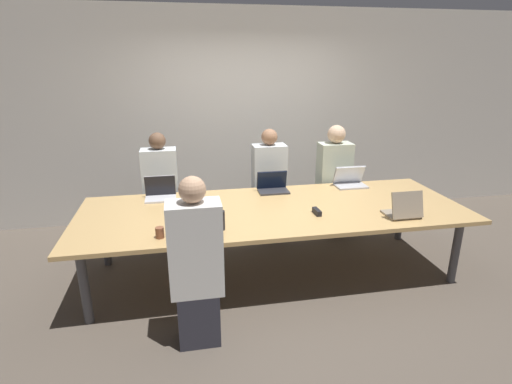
% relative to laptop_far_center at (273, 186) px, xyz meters
% --- Properties ---
extents(ground_plane, '(24.00, 24.00, 0.00)m').
position_rel_laptop_far_center_xyz_m(ground_plane, '(-0.12, -0.53, -0.79)').
color(ground_plane, brown).
extents(curtain_wall, '(12.00, 0.06, 2.80)m').
position_rel_laptop_far_center_xyz_m(curtain_wall, '(-0.12, 1.24, 0.61)').
color(curtain_wall, beige).
rests_on(curtain_wall, ground_plane).
extents(conference_table, '(3.84, 1.40, 0.73)m').
position_rel_laptop_far_center_xyz_m(conference_table, '(-0.12, -0.53, -0.11)').
color(conference_table, tan).
rests_on(conference_table, ground_plane).
extents(laptop_far_center, '(0.34, 0.22, 0.23)m').
position_rel_laptop_far_center_xyz_m(laptop_far_center, '(0.00, 0.00, 0.00)').
color(laptop_far_center, '#333338').
rests_on(laptop_far_center, conference_table).
extents(person_far_center, '(0.40, 0.24, 1.37)m').
position_rel_laptop_far_center_xyz_m(person_far_center, '(0.04, 0.39, -0.13)').
color(person_far_center, '#2D2D38').
rests_on(person_far_center, ground_plane).
extents(laptop_far_right, '(0.36, 0.24, 0.24)m').
position_rel_laptop_far_center_xyz_m(laptop_far_right, '(0.94, 0.02, 0.00)').
color(laptop_far_right, '#B7B7BC').
rests_on(laptop_far_right, conference_table).
extents(person_far_right, '(0.40, 0.24, 1.40)m').
position_rel_laptop_far_center_xyz_m(person_far_right, '(0.86, 0.34, -0.11)').
color(person_far_right, '#2D2D38').
rests_on(person_far_right, ground_plane).
extents(laptop_near_right, '(0.31, 0.26, 0.26)m').
position_rel_laptop_far_center_xyz_m(laptop_near_right, '(1.04, -0.99, 0.01)').
color(laptop_near_right, gray).
rests_on(laptop_near_right, conference_table).
extents(laptop_near_left, '(0.32, 0.27, 0.27)m').
position_rel_laptop_far_center_xyz_m(laptop_near_left, '(-0.96, -1.06, 0.01)').
color(laptop_near_left, '#333338').
rests_on(laptop_near_left, conference_table).
extents(person_near_left, '(0.40, 0.24, 1.37)m').
position_rel_laptop_far_center_xyz_m(person_near_left, '(-0.93, -1.47, -0.13)').
color(person_near_left, '#2D2D38').
rests_on(person_near_left, ground_plane).
extents(cup_near_left, '(0.07, 0.07, 0.09)m').
position_rel_laptop_far_center_xyz_m(cup_near_left, '(-1.21, -1.03, -0.02)').
color(cup_near_left, brown).
rests_on(cup_near_left, conference_table).
extents(bottle_near_left, '(0.06, 0.06, 0.21)m').
position_rel_laptop_far_center_xyz_m(bottle_near_left, '(-0.68, -0.96, 0.03)').
color(bottle_near_left, black).
rests_on(bottle_near_left, conference_table).
extents(laptop_far_left, '(0.33, 0.23, 0.24)m').
position_rel_laptop_far_center_xyz_m(laptop_far_left, '(-1.24, -0.01, 0.00)').
color(laptop_far_left, silver).
rests_on(laptop_far_left, conference_table).
extents(person_far_left, '(0.40, 0.24, 1.37)m').
position_rel_laptop_far_center_xyz_m(person_far_left, '(-1.25, 0.40, -0.13)').
color(person_far_left, '#2D2D38').
rests_on(person_far_left, ground_plane).
extents(stapler, '(0.05, 0.15, 0.05)m').
position_rel_laptop_far_center_xyz_m(stapler, '(0.26, -0.76, -0.04)').
color(stapler, black).
rests_on(stapler, conference_table).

